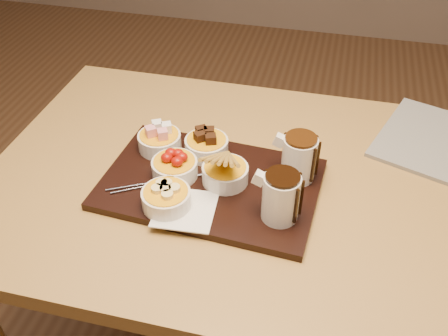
% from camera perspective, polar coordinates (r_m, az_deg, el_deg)
% --- Properties ---
extents(dining_table, '(1.20, 0.80, 0.75)m').
position_cam_1_polar(dining_table, '(1.18, 3.22, -4.96)').
color(dining_table, '#A27B3C').
rests_on(dining_table, ground).
extents(serving_board, '(0.48, 0.33, 0.02)m').
position_cam_1_polar(serving_board, '(1.09, -1.54, -1.84)').
color(serving_board, black).
rests_on(serving_board, dining_table).
extents(napkin, '(0.13, 0.13, 0.00)m').
position_cam_1_polar(napkin, '(1.02, -4.45, -4.72)').
color(napkin, white).
rests_on(napkin, serving_board).
extents(bowl_marshmallows, '(0.10, 0.10, 0.04)m').
position_cam_1_polar(bowl_marshmallows, '(1.17, -7.36, 3.01)').
color(bowl_marshmallows, silver).
rests_on(bowl_marshmallows, serving_board).
extents(bowl_cake, '(0.10, 0.10, 0.04)m').
position_cam_1_polar(bowl_cake, '(1.14, -2.01, 2.47)').
color(bowl_cake, silver).
rests_on(bowl_cake, serving_board).
extents(bowl_strawberries, '(0.10, 0.10, 0.04)m').
position_cam_1_polar(bowl_strawberries, '(1.09, -5.65, -0.04)').
color(bowl_strawberries, silver).
rests_on(bowl_strawberries, serving_board).
extents(bowl_biscotti, '(0.10, 0.10, 0.04)m').
position_cam_1_polar(bowl_biscotti, '(1.07, 0.13, -0.69)').
color(bowl_biscotti, silver).
rests_on(bowl_biscotti, serving_board).
extents(bowl_bananas, '(0.10, 0.10, 0.04)m').
position_cam_1_polar(bowl_bananas, '(1.02, -6.61, -3.52)').
color(bowl_bananas, silver).
rests_on(bowl_bananas, serving_board).
extents(pitcher_dark_chocolate, '(0.08, 0.08, 0.10)m').
position_cam_1_polar(pitcher_dark_chocolate, '(0.97, 6.51, -3.39)').
color(pitcher_dark_chocolate, silver).
rests_on(pitcher_dark_chocolate, serving_board).
extents(pitcher_milk_chocolate, '(0.08, 0.08, 0.10)m').
position_cam_1_polar(pitcher_milk_chocolate, '(1.07, 8.55, 1.05)').
color(pitcher_milk_chocolate, silver).
rests_on(pitcher_milk_chocolate, serving_board).
extents(fondue_skewers, '(0.15, 0.24, 0.01)m').
position_cam_1_polar(fondue_skewers, '(1.08, -6.58, -1.37)').
color(fondue_skewers, silver).
rests_on(fondue_skewers, serving_board).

